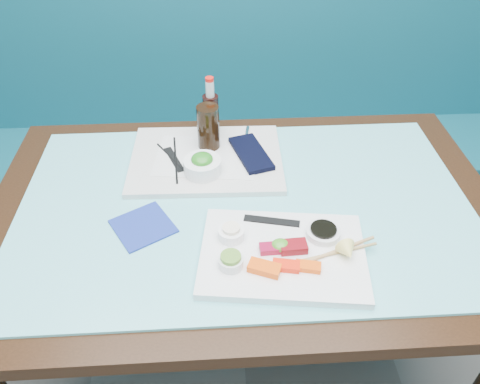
{
  "coord_description": "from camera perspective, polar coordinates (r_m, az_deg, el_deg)",
  "views": [
    {
      "loc": [
        -0.07,
        0.5,
        1.6
      ],
      "look_at": [
        -0.01,
        1.45,
        0.8
      ],
      "focal_mm": 35.0,
      "sensor_mm": 36.0,
      "label": 1
    }
  ],
  "objects": [
    {
      "name": "wooden_chopstick_a",
      "position": [
        1.13,
        10.96,
        -7.33
      ],
      "size": [
        0.23,
        0.1,
        0.01
      ],
      "primitive_type": "cylinder",
      "rotation": [
        1.57,
        0.0,
        -1.2
      ],
      "color": "tan",
      "rests_on": "sashimi_plate"
    },
    {
      "name": "seaweed_garnish",
      "position": [
        1.12,
        4.97,
        -6.48
      ],
      "size": [
        0.05,
        0.05,
        0.02
      ],
      "primitive_type": "ellipsoid",
      "rotation": [
        0.0,
        0.0,
        0.12
      ],
      "color": "#419221",
      "rests_on": "sashimi_plate"
    },
    {
      "name": "black_chopstick_b",
      "position": [
        1.41,
        -7.86,
        3.99
      ],
      "size": [
        0.02,
        0.23,
        0.01
      ],
      "primitive_type": "cylinder",
      "rotation": [
        1.57,
        0.0,
        0.08
      ],
      "color": "black",
      "rests_on": "serving_tray"
    },
    {
      "name": "glass_top",
      "position": [
        1.27,
        0.65,
        -1.59
      ],
      "size": [
        1.22,
        0.76,
        0.01
      ],
      "primitive_type": "cube",
      "color": "#69CBD3",
      "rests_on": "dining_table"
    },
    {
      "name": "blue_napkin",
      "position": [
        1.23,
        -11.73,
        -4.09
      ],
      "size": [
        0.19,
        0.19,
        0.01
      ],
      "primitive_type": "cube",
      "rotation": [
        0.0,
        0.0,
        0.53
      ],
      "color": "navy",
      "rests_on": "glass_top"
    },
    {
      "name": "seaweed_salad",
      "position": [
        1.32,
        -4.66,
        4.02
      ],
      "size": [
        0.08,
        0.08,
        0.03
      ],
      "primitive_type": "ellipsoid",
      "rotation": [
        0.0,
        0.0,
        0.31
      ],
      "color": "#247A1C",
      "rests_on": "seaweed_bowl"
    },
    {
      "name": "sashimi_plate",
      "position": [
        1.13,
        5.23,
        -7.61
      ],
      "size": [
        0.42,
        0.33,
        0.02
      ],
      "primitive_type": "cube",
      "rotation": [
        0.0,
        0.0,
        -0.13
      ],
      "color": "white",
      "rests_on": "glass_top"
    },
    {
      "name": "salmon_mid",
      "position": [
        1.08,
        5.63,
        -8.94
      ],
      "size": [
        0.07,
        0.04,
        0.02
      ],
      "primitive_type": "cube",
      "rotation": [
        0.0,
        0.0,
        -0.2
      ],
      "color": "#FE250A",
      "rests_on": "sashimi_plate"
    },
    {
      "name": "fork",
      "position": [
        1.5,
        0.79,
        6.99
      ],
      "size": [
        0.03,
        0.09,
        0.01
      ],
      "primitive_type": "cylinder",
      "rotation": [
        1.57,
        0.0,
        -0.17
      ],
      "color": "white",
      "rests_on": "serving_tray"
    },
    {
      "name": "dining_table",
      "position": [
        1.33,
        0.63,
        -4.4
      ],
      "size": [
        1.4,
        0.9,
        0.75
      ],
      "color": "black",
      "rests_on": "ground"
    },
    {
      "name": "navy_pouch",
      "position": [
        1.41,
        1.34,
        4.73
      ],
      "size": [
        0.13,
        0.2,
        0.01
      ],
      "primitive_type": "cube",
      "rotation": [
        0.0,
        0.0,
        0.28
      ],
      "color": "black",
      "rests_on": "serving_tray"
    },
    {
      "name": "cola_bottle_neck",
      "position": [
        1.46,
        -3.7,
        12.46
      ],
      "size": [
        0.03,
        0.03,
        0.05
      ],
      "primitive_type": "cylinder",
      "rotation": [
        0.0,
        0.0,
        -0.09
      ],
      "color": "silver",
      "rests_on": "cola_bottle_body"
    },
    {
      "name": "ramekin_wasabi",
      "position": [
        1.08,
        -1.12,
        -8.52
      ],
      "size": [
        0.06,
        0.06,
        0.02
      ],
      "primitive_type": "cylinder",
      "rotation": [
        0.0,
        0.0,
        0.05
      ],
      "color": "white",
      "rests_on": "sashimi_plate"
    },
    {
      "name": "ginger_fill",
      "position": [
        1.13,
        -1.09,
        -4.44
      ],
      "size": [
        0.05,
        0.05,
        0.01
      ],
      "primitive_type": "cylinder",
      "rotation": [
        0.0,
        0.0,
        0.21
      ],
      "color": "white",
      "rests_on": "ramekin_ginger"
    },
    {
      "name": "serving_tray",
      "position": [
        1.42,
        -4.13,
        4.01
      ],
      "size": [
        0.46,
        0.35,
        0.02
      ],
      "primitive_type": "cube",
      "rotation": [
        0.0,
        0.0,
        -0.03
      ],
      "color": "silver",
      "rests_on": "glass_top"
    },
    {
      "name": "seaweed_bowl",
      "position": [
        1.34,
        -4.6,
        3.15
      ],
      "size": [
        0.14,
        0.14,
        0.04
      ],
      "primitive_type": "cylinder",
      "rotation": [
        0.0,
        0.0,
        0.32
      ],
      "color": "white",
      "rests_on": "serving_tray"
    },
    {
      "name": "soy_dish",
      "position": [
        1.17,
        10.09,
        -4.87
      ],
      "size": [
        0.11,
        0.11,
        0.02
      ],
      "primitive_type": "cylinder",
      "rotation": [
        0.0,
        0.0,
        0.37
      ],
      "color": "silver",
      "rests_on": "sashimi_plate"
    },
    {
      "name": "tuna_right",
      "position": [
        1.12,
        6.53,
        -6.65
      ],
      "size": [
        0.07,
        0.04,
        0.02
      ],
      "primitive_type": "cube",
      "rotation": [
        0.0,
        0.0,
        0.05
      ],
      "color": "maroon",
      "rests_on": "sashimi_plate"
    },
    {
      "name": "black_chopstick_a",
      "position": [
        1.41,
        -8.18,
        3.96
      ],
      "size": [
        0.11,
        0.17,
        0.01
      ],
      "primitive_type": "cylinder",
      "rotation": [
        1.57,
        0.0,
        0.55
      ],
      "color": "black",
      "rests_on": "serving_tray"
    },
    {
      "name": "paper_placemat",
      "position": [
        1.41,
        -4.15,
        4.32
      ],
      "size": [
        0.32,
        0.25,
        0.0
      ],
      "primitive_type": "cube",
      "rotation": [
        0.0,
        0.0,
        -0.13
      ],
      "color": "silver",
      "rests_on": "serving_tray"
    },
    {
      "name": "cola_glass",
      "position": [
        1.42,
        -3.88,
        7.87
      ],
      "size": [
        0.08,
        0.08,
        0.14
      ],
      "primitive_type": "cylinder",
      "rotation": [
        0.0,
        0.0,
        -0.19
      ],
      "color": "black",
      "rests_on": "serving_tray"
    },
    {
      "name": "wasabi_fill",
      "position": [
        1.07,
        -1.13,
        -7.92
      ],
      "size": [
        0.06,
        0.06,
        0.01
      ],
      "primitive_type": "cylinder",
      "rotation": [
        0.0,
        0.0,
        0.31
      ],
      "color": "#5B8E2E",
      "rests_on": "ramekin_wasabi"
    },
    {
      "name": "soy_fill",
      "position": [
        1.16,
        10.16,
        -4.47
      ],
      "size": [
        0.08,
        0.08,
        0.01
      ],
      "primitive_type": "cylinder",
      "rotation": [
        0.0,
        0.0,
        -0.35
      ],
      "color": "black",
      "rests_on": "soy_dish"
    },
    {
      "name": "salmon_right",
      "position": [
        1.09,
        8.31,
        -8.99
      ],
      "size": [
        0.06,
        0.04,
        0.01
      ],
      "primitive_type": "cube",
      "rotation": [
        0.0,
        0.0,
        -0.23
      ],
      "color": "#FF530A",
      "rests_on": "sashimi_plate"
    },
    {
      "name": "chopstick_sleeve",
      "position": [
        1.19,
        3.89,
        -3.53
      ],
      "size": [
        0.14,
        0.05,
        0.0
      ],
      "primitive_type": "cube",
      "rotation": [
        0.0,
        0.0,
        -0.23
      ],
      "color": "black",
      "rests_on": "sashimi_plate"
    },
    {
      "name": "cola_bottle_cap",
      "position": [
        1.44,
        -3.75,
        13.55
      ],
      "size": [
        0.03,
        0.03,
        0.01
      ],
      "primitive_type": "cylinder",
      "rotation": [
        0.0,
        0.0,
        0.08
      ],
      "color": "red",
      "rests_on": "cola_bottle_neck"
    },
    {
      "name": "cola_bottle_body",
      "position": [
        1.5,
        -3.54,
        9.2
      ],
      "size": [
        0.07,
        0.07,
        0.14
      ],
      "primitive_type": "cylinder",
      "rotation": [
        0.0,
        0.0,
        0.4
      ],
      "color": "black",
      "rests_on": "glass_top"
    },
    {
      "name": "wooden_chopstick_b",
      "position": [
        1.13,
        11.46,
        -7.31
      ],
      "size": [
        0.21,
        0.06,
        0.01
      ],
      "primitive_type": "cylinder",
      "rotation": [
        1.57,
        0.0,
        -1.34
      ],
      "color": "#A6854E",
      "rests_on": "sashimi_plate"
    },
    {
      "name": "lemon_wedge",
      "position": [
        1.11,
        13.01,
        -7.08
      ],
      "size": [
        0.05,
        0.04,
        0.05
      ],
      "primitive_type": "cone",
      "rotation": [
        1.57,
        0.0,
        0.15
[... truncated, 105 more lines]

